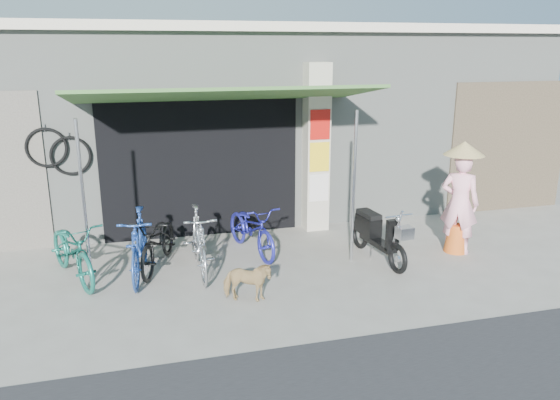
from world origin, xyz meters
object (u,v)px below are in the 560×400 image
object	(u,v)px
bike_teal	(73,250)
street_dog	(247,282)
nun	(460,199)
bike_black	(158,241)
bike_silver	(199,242)
bike_blue	(139,245)
bike_navy	(252,228)
moped	(377,235)

from	to	relation	value
bike_teal	street_dog	world-z (taller)	bike_teal
nun	bike_black	bearing A→B (deg)	35.29
bike_teal	bike_silver	world-z (taller)	bike_silver
bike_silver	street_dog	xyz separation A→B (m)	(0.49, -1.11, -0.21)
bike_teal	bike_black	world-z (taller)	bike_teal
nun	bike_teal	bearing A→B (deg)	38.17
nun	bike_blue	bearing A→B (deg)	39.16
bike_silver	bike_navy	size ratio (longest dim) A/B	1.02
bike_black	street_dog	world-z (taller)	bike_black
nun	moped	bearing A→B (deg)	41.14
bike_blue	bike_black	distance (m)	0.42
bike_blue	street_dog	xyz separation A→B (m)	(1.34, -1.18, -0.22)
bike_silver	street_dog	size ratio (longest dim) A/B	2.48
bike_blue	nun	world-z (taller)	nun
bike_teal	moped	size ratio (longest dim) A/B	1.09
bike_teal	bike_black	distance (m)	1.22
bike_blue	bike_black	bearing A→B (deg)	54.95
bike_silver	moped	distance (m)	2.77
street_dog	bike_black	bearing A→B (deg)	55.43
bike_blue	nun	xyz separation A→B (m)	(5.02, -0.26, 0.41)
bike_silver	street_dog	bearing A→B (deg)	-65.86
bike_blue	moped	xyz separation A→B (m)	(3.61, -0.24, -0.08)
bike_navy	bike_silver	bearing A→B (deg)	-160.61
bike_silver	bike_navy	bearing A→B (deg)	33.46
bike_silver	nun	distance (m)	4.20
bike_silver	bike_navy	distance (m)	1.10
bike_navy	street_dog	world-z (taller)	bike_navy
bike_black	nun	world-z (taller)	nun
bike_navy	moped	world-z (taller)	moped
bike_silver	moped	world-z (taller)	bike_silver
bike_silver	moped	size ratio (longest dim) A/B	1.03
bike_navy	nun	distance (m)	3.38
bike_teal	bike_silver	xyz separation A→B (m)	(1.78, -0.22, 0.04)
bike_teal	moped	bearing A→B (deg)	-27.35
bike_black	nun	size ratio (longest dim) A/B	0.88
bike_black	bike_navy	bearing A→B (deg)	27.50
bike_navy	street_dog	size ratio (longest dim) A/B	2.43
street_dog	nun	size ratio (longest dim) A/B	0.36
bike_blue	nun	distance (m)	5.05
bike_navy	moped	bearing A→B (deg)	-36.47
moped	bike_black	bearing A→B (deg)	164.10
bike_navy	nun	size ratio (longest dim) A/B	0.88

